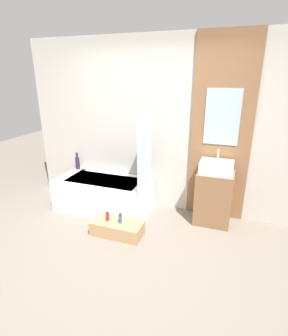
{
  "coord_description": "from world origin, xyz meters",
  "views": [
    {
      "loc": [
        1.19,
        -2.21,
        2.04
      ],
      "look_at": [
        0.15,
        0.69,
        0.94
      ],
      "focal_mm": 28.0,
      "sensor_mm": 36.0,
      "label": 1
    }
  ],
  "objects_px": {
    "wooden_step_bench": "(117,228)",
    "sink": "(216,167)",
    "vase_tall_dark": "(77,162)",
    "vase_round_light": "(84,167)",
    "bottle_soap_primary": "(108,217)",
    "bathtub": "(105,194)",
    "bottle_soap_secondary": "(120,219)"
  },
  "relations": [
    {
      "from": "wooden_step_bench",
      "to": "sink",
      "type": "bearing_deg",
      "value": 33.4
    },
    {
      "from": "wooden_step_bench",
      "to": "vase_tall_dark",
      "type": "xyz_separation_m",
      "value": [
        -1.16,
        0.91,
        0.52
      ]
    },
    {
      "from": "sink",
      "to": "vase_tall_dark",
      "type": "xyz_separation_m",
      "value": [
        -2.33,
        0.14,
        -0.24
      ]
    },
    {
      "from": "wooden_step_bench",
      "to": "vase_round_light",
      "type": "bearing_deg",
      "value": 139.31
    },
    {
      "from": "wooden_step_bench",
      "to": "bottle_soap_primary",
      "type": "distance_m",
      "value": 0.2
    },
    {
      "from": "bathtub",
      "to": "wooden_step_bench",
      "type": "relative_size",
      "value": 2.14
    },
    {
      "from": "vase_tall_dark",
      "to": "bottle_soap_primary",
      "type": "height_order",
      "value": "vase_tall_dark"
    },
    {
      "from": "wooden_step_bench",
      "to": "bottle_soap_primary",
      "type": "xyz_separation_m",
      "value": [
        -0.14,
        0.0,
        0.15
      ]
    },
    {
      "from": "bottle_soap_primary",
      "to": "bottle_soap_secondary",
      "type": "distance_m",
      "value": 0.19
    },
    {
      "from": "bathtub",
      "to": "vase_round_light",
      "type": "height_order",
      "value": "vase_round_light"
    },
    {
      "from": "vase_round_light",
      "to": "bottle_soap_secondary",
      "type": "bearing_deg",
      "value": -39.32
    },
    {
      "from": "wooden_step_bench",
      "to": "vase_tall_dark",
      "type": "height_order",
      "value": "vase_tall_dark"
    },
    {
      "from": "bathtub",
      "to": "sink",
      "type": "height_order",
      "value": "sink"
    },
    {
      "from": "vase_round_light",
      "to": "bottle_soap_primary",
      "type": "xyz_separation_m",
      "value": [
        0.9,
        -0.89,
        -0.3
      ]
    },
    {
      "from": "sink",
      "to": "vase_round_light",
      "type": "height_order",
      "value": "sink"
    },
    {
      "from": "vase_tall_dark",
      "to": "vase_round_light",
      "type": "xyz_separation_m",
      "value": [
        0.13,
        -0.02,
        -0.07
      ]
    },
    {
      "from": "vase_tall_dark",
      "to": "bathtub",
      "type": "bearing_deg",
      "value": -23.62
    },
    {
      "from": "bathtub",
      "to": "bottle_soap_secondary",
      "type": "bearing_deg",
      "value": -47.83
    },
    {
      "from": "vase_round_light",
      "to": "bottle_soap_primary",
      "type": "relative_size",
      "value": 0.82
    },
    {
      "from": "wooden_step_bench",
      "to": "bottle_soap_secondary",
      "type": "distance_m",
      "value": 0.16
    },
    {
      "from": "wooden_step_bench",
      "to": "bottle_soap_primary",
      "type": "height_order",
      "value": "bottle_soap_primary"
    },
    {
      "from": "wooden_step_bench",
      "to": "sink",
      "type": "xyz_separation_m",
      "value": [
        1.17,
        0.77,
        0.76
      ]
    },
    {
      "from": "wooden_step_bench",
      "to": "bottle_soap_secondary",
      "type": "relative_size",
      "value": 5.04
    },
    {
      "from": "wooden_step_bench",
      "to": "sink",
      "type": "height_order",
      "value": "sink"
    },
    {
      "from": "bottle_soap_secondary",
      "to": "vase_round_light",
      "type": "bearing_deg",
      "value": 140.68
    },
    {
      "from": "wooden_step_bench",
      "to": "vase_round_light",
      "type": "height_order",
      "value": "vase_round_light"
    },
    {
      "from": "bottle_soap_primary",
      "to": "bottle_soap_secondary",
      "type": "height_order",
      "value": "bottle_soap_secondary"
    },
    {
      "from": "bathtub",
      "to": "bottle_soap_secondary",
      "type": "distance_m",
      "value": 0.84
    },
    {
      "from": "vase_tall_dark",
      "to": "sink",
      "type": "bearing_deg",
      "value": -3.37
    },
    {
      "from": "wooden_step_bench",
      "to": "vase_round_light",
      "type": "distance_m",
      "value": 1.44
    },
    {
      "from": "vase_round_light",
      "to": "bottle_soap_primary",
      "type": "bearing_deg",
      "value": -44.78
    },
    {
      "from": "wooden_step_bench",
      "to": "vase_round_light",
      "type": "relative_size",
      "value": 6.73
    }
  ]
}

